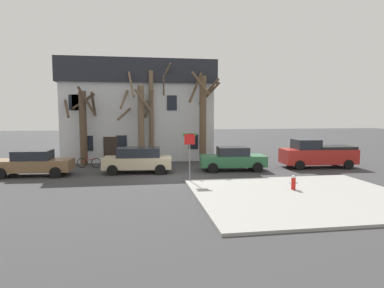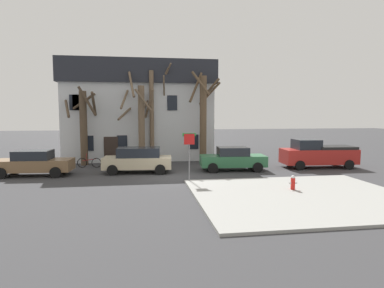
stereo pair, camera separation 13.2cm
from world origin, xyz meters
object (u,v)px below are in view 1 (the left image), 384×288
object	(u,v)px
tree_bare_end	(203,115)
car_green_sedan	(233,159)
tree_bare_mid	(140,120)
bicycle_leaning	(89,163)
tree_bare_far	(153,112)
building_main	(139,110)
fire_hydrant	(293,182)
car_beige_wagon	(138,160)
car_brown_sedan	(33,163)
tree_bare_near	(83,124)
pickup_truck_red	(317,154)
street_sign_pole	(190,148)

from	to	relation	value
tree_bare_end	car_green_sedan	world-z (taller)	tree_bare_end
tree_bare_mid	tree_bare_end	world-z (taller)	tree_bare_end
bicycle_leaning	tree_bare_far	bearing A→B (deg)	21.60
tree_bare_mid	bicycle_leaning	xyz separation A→B (m)	(-3.71, -1.28, -3.08)
building_main	fire_hydrant	world-z (taller)	building_main
tree_bare_far	car_beige_wagon	size ratio (longest dim) A/B	1.70
car_beige_wagon	car_green_sedan	world-z (taller)	car_beige_wagon
building_main	car_brown_sedan	world-z (taller)	building_main
tree_bare_far	car_brown_sedan	world-z (taller)	tree_bare_far
tree_bare_near	pickup_truck_red	bearing A→B (deg)	-12.70
car_green_sedan	pickup_truck_red	size ratio (longest dim) A/B	0.85
tree_bare_near	bicycle_leaning	distance (m)	3.10
car_green_sedan	bicycle_leaning	distance (m)	10.42
tree_bare_far	bicycle_leaning	bearing A→B (deg)	-158.40
tree_bare_mid	pickup_truck_red	distance (m)	13.56
tree_bare_mid	car_brown_sedan	bearing A→B (deg)	-149.18
car_beige_wagon	street_sign_pole	xyz separation A→B (m)	(2.92, -3.65, 1.10)
pickup_truck_red	fire_hydrant	xyz separation A→B (m)	(-5.17, -6.75, -0.51)
tree_bare_end	car_beige_wagon	bearing A→B (deg)	-145.14
fire_hydrant	street_sign_pole	xyz separation A→B (m)	(-4.85, 3.00, 1.49)
tree_bare_near	tree_bare_end	bearing A→B (deg)	-2.48
car_beige_wagon	fire_hydrant	size ratio (longest dim) A/B	6.41
tree_bare_far	car_green_sedan	size ratio (longest dim) A/B	1.71
tree_bare_mid	tree_bare_near	bearing A→B (deg)	179.79
bicycle_leaning	car_brown_sedan	bearing A→B (deg)	-137.76
building_main	tree_bare_mid	size ratio (longest dim) A/B	1.78
car_brown_sedan	car_beige_wagon	bearing A→B (deg)	0.66
street_sign_pole	bicycle_leaning	xyz separation A→B (m)	(-6.47, 6.29, -1.62)
tree_bare_far	pickup_truck_red	distance (m)	12.91
street_sign_pole	car_beige_wagon	bearing A→B (deg)	128.67
car_beige_wagon	street_sign_pole	world-z (taller)	street_sign_pole
car_brown_sedan	car_green_sedan	size ratio (longest dim) A/B	1.05
tree_bare_far	car_beige_wagon	distance (m)	5.64
tree_bare_mid	tree_bare_end	bearing A→B (deg)	-4.44
car_green_sedan	street_sign_pole	distance (m)	5.15
tree_bare_far	car_green_sedan	bearing A→B (deg)	-41.27
tree_bare_far	fire_hydrant	bearing A→B (deg)	-59.52
tree_bare_mid	tree_bare_end	xyz separation A→B (m)	(4.92, -0.38, 0.35)
tree_bare_mid	car_brown_sedan	xyz separation A→B (m)	(-6.71, -4.00, -2.63)
tree_bare_near	street_sign_pole	xyz separation A→B (m)	(7.01, -7.59, -1.14)
pickup_truck_red	fire_hydrant	world-z (taller)	pickup_truck_red
tree_bare_mid	tree_bare_end	distance (m)	4.95
car_brown_sedan	bicycle_leaning	xyz separation A→B (m)	(2.99, 2.72, -0.45)
car_brown_sedan	building_main	bearing A→B (deg)	54.57
building_main	car_beige_wagon	world-z (taller)	building_main
car_beige_wagon	bicycle_leaning	size ratio (longest dim) A/B	2.65
tree_bare_far	car_beige_wagon	bearing A→B (deg)	-104.86
pickup_truck_red	tree_bare_mid	bearing A→B (deg)	163.35
pickup_truck_red	fire_hydrant	size ratio (longest dim) A/B	7.48
car_brown_sedan	car_beige_wagon	distance (m)	6.54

